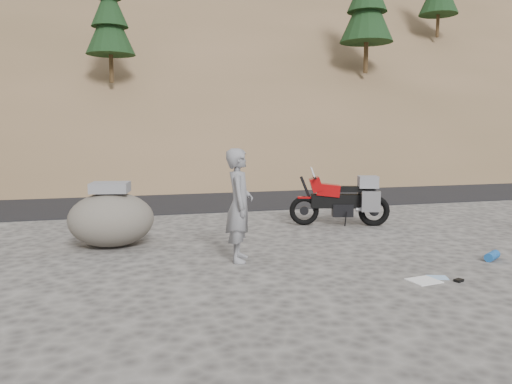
% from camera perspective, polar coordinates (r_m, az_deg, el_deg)
% --- Properties ---
extents(ground, '(140.00, 140.00, 0.00)m').
position_cam_1_polar(ground, '(8.89, 10.04, -7.72)').
color(ground, '#464340').
rests_on(ground, ground).
extents(road, '(120.00, 7.00, 0.05)m').
position_cam_1_polar(road, '(17.32, -2.62, -0.39)').
color(road, black).
rests_on(road, ground).
extents(hillside, '(120.00, 73.00, 46.72)m').
position_cam_1_polar(hillside, '(49.58, -11.06, 17.23)').
color(hillside, brown).
rests_on(hillside, ground).
extents(motorcycle, '(2.31, 1.08, 1.41)m').
position_cam_1_polar(motorcycle, '(11.97, 10.06, -0.94)').
color(motorcycle, black).
rests_on(motorcycle, ground).
extents(man, '(0.64, 0.81, 1.95)m').
position_cam_1_polar(man, '(8.76, -1.89, -7.83)').
color(man, gray).
rests_on(man, ground).
extents(boulder, '(2.04, 1.91, 1.24)m').
position_cam_1_polar(boulder, '(10.09, -16.21, -2.96)').
color(boulder, '#5B564E').
rests_on(boulder, ground).
extents(gear_white_cloth, '(0.48, 0.44, 0.01)m').
position_cam_1_polar(gear_white_cloth, '(8.01, 18.62, -9.59)').
color(gear_white_cloth, white).
rests_on(gear_white_cloth, ground).
extents(gear_blue_mat, '(0.41, 0.34, 0.15)m').
position_cam_1_polar(gear_blue_mat, '(9.67, 25.38, -6.62)').
color(gear_blue_mat, '#1A549E').
rests_on(gear_blue_mat, ground).
extents(gear_glove_a, '(0.16, 0.14, 0.04)m').
position_cam_1_polar(gear_glove_a, '(8.17, 22.16, -9.33)').
color(gear_glove_a, black).
rests_on(gear_glove_a, ground).
extents(gear_blue_cloth, '(0.35, 0.31, 0.01)m').
position_cam_1_polar(gear_blue_cloth, '(8.26, 20.02, -9.16)').
color(gear_blue_cloth, '#90B7DF').
rests_on(gear_blue_cloth, ground).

